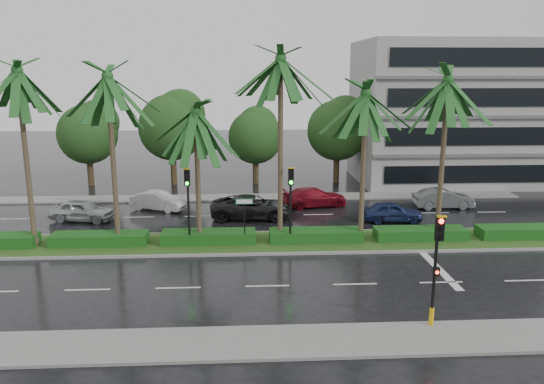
{
  "coord_description": "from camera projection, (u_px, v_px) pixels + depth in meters",
  "views": [
    {
      "loc": [
        -0.99,
        -27.35,
        9.49
      ],
      "look_at": [
        0.56,
        1.5,
        2.87
      ],
      "focal_mm": 35.0,
      "sensor_mm": 36.0,
      "label": 1
    }
  ],
  "objects": [
    {
      "name": "street_sign",
      "position": [
        244.0,
        210.0,
        28.73
      ],
      "size": [
        0.95,
        0.09,
        2.6
      ],
      "color": "black",
      "rests_on": "median"
    },
    {
      "name": "median",
      "position": [
        263.0,
        242.0,
        29.75
      ],
      "size": [
        36.0,
        4.0,
        0.15
      ],
      "color": "gray",
      "rests_on": "ground"
    },
    {
      "name": "car_silver",
      "position": [
        82.0,
        210.0,
        34.17
      ],
      "size": [
        2.35,
        4.32,
        1.39
      ],
      "primitive_type": "imported",
      "rotation": [
        0.0,
        0.0,
        1.39
      ],
      "color": "#AFB3B7",
      "rests_on": "ground"
    },
    {
      "name": "palm_row",
      "position": [
        238.0,
        94.0,
        27.86
      ],
      "size": [
        26.3,
        4.2,
        10.78
      ],
      "color": "#483D2A",
      "rests_on": "median"
    },
    {
      "name": "near_sidewalk",
      "position": [
        274.0,
        342.0,
        18.85
      ],
      "size": [
        40.0,
        2.4,
        0.12
      ],
      "primitive_type": "cube",
      "color": "slate",
      "rests_on": "ground"
    },
    {
      "name": "ground",
      "position": [
        263.0,
        250.0,
        28.79
      ],
      "size": [
        120.0,
        120.0,
        0.0
      ],
      "primitive_type": "plane",
      "color": "black",
      "rests_on": "ground"
    },
    {
      "name": "car_blue",
      "position": [
        392.0,
        212.0,
        34.05
      ],
      "size": [
        1.79,
        3.9,
        1.3
      ],
      "primitive_type": "imported",
      "rotation": [
        0.0,
        0.0,
        1.5
      ],
      "color": "navy",
      "rests_on": "ground"
    },
    {
      "name": "signal_median_left",
      "position": [
        188.0,
        196.0,
        28.2
      ],
      "size": [
        0.34,
        0.42,
        4.36
      ],
      "color": "black",
      "rests_on": "median"
    },
    {
      "name": "bg_trees",
      "position": [
        250.0,
        128.0,
        44.82
      ],
      "size": [
        32.91,
        5.57,
        8.04
      ],
      "color": "#322216",
      "rests_on": "ground"
    },
    {
      "name": "signal_near",
      "position": [
        436.0,
        266.0,
        19.4
      ],
      "size": [
        0.34,
        0.45,
        4.36
      ],
      "color": "black",
      "rests_on": "near_sidewalk"
    },
    {
      "name": "signal_median_right",
      "position": [
        291.0,
        194.0,
        28.49
      ],
      "size": [
        0.34,
        0.42,
        4.36
      ],
      "color": "black",
      "rests_on": "median"
    },
    {
      "name": "car_red",
      "position": [
        314.0,
        197.0,
        37.85
      ],
      "size": [
        2.79,
        4.97,
        1.36
      ],
      "primitive_type": "imported",
      "rotation": [
        0.0,
        0.0,
        1.77
      ],
      "color": "maroon",
      "rests_on": "ground"
    },
    {
      "name": "hedge",
      "position": [
        263.0,
        236.0,
        29.66
      ],
      "size": [
        35.2,
        1.4,
        0.6
      ],
      "color": "#134313",
      "rests_on": "median"
    },
    {
      "name": "lane_markings",
      "position": [
        320.0,
        251.0,
        28.53
      ],
      "size": [
        34.0,
        13.06,
        0.01
      ],
      "color": "silver",
      "rests_on": "ground"
    },
    {
      "name": "car_grey",
      "position": [
        443.0,
        199.0,
        37.33
      ],
      "size": [
        1.49,
        4.2,
        1.38
      ],
      "primitive_type": "imported",
      "rotation": [
        0.0,
        0.0,
        1.58
      ],
      "color": "#585B5D",
      "rests_on": "ground"
    },
    {
      "name": "building",
      "position": [
        451.0,
        112.0,
        45.85
      ],
      "size": [
        16.0,
        10.0,
        12.0
      ],
      "primitive_type": "cube",
      "color": "gray",
      "rests_on": "ground"
    },
    {
      "name": "far_sidewalk",
      "position": [
        257.0,
        197.0,
        40.46
      ],
      "size": [
        40.0,
        2.0,
        0.12
      ],
      "primitive_type": "cube",
      "color": "slate",
      "rests_on": "ground"
    },
    {
      "name": "car_white",
      "position": [
        158.0,
        201.0,
        36.88
      ],
      "size": [
        2.78,
        4.16,
        1.3
      ],
      "primitive_type": "imported",
      "rotation": [
        0.0,
        0.0,
        1.18
      ],
      "color": "#BABABA",
      "rests_on": "ground"
    },
    {
      "name": "car_darkgrey",
      "position": [
        252.0,
        207.0,
        34.81
      ],
      "size": [
        2.76,
        5.54,
        1.51
      ],
      "primitive_type": "imported",
      "rotation": [
        0.0,
        0.0,
        1.52
      ],
      "color": "black",
      "rests_on": "ground"
    }
  ]
}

